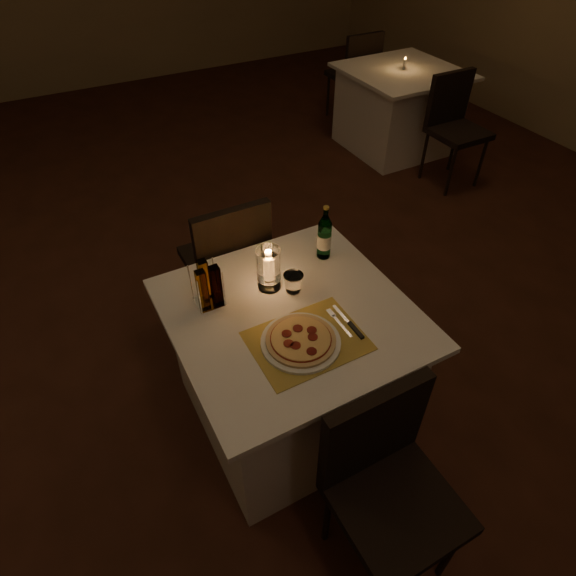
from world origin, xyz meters
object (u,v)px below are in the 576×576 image
tumbler (293,283)px  neighbor_table_right (397,110)px  chair_near (385,474)px  water_bottle (324,237)px  chair_far (228,255)px  main_table (290,366)px  hurricane_candle (269,266)px  pizza (301,339)px  plate (301,342)px

tumbler → neighbor_table_right: (2.31, 2.13, -0.41)m
chair_near → water_bottle: (0.32, 0.98, 0.30)m
chair_near → water_bottle: bearing=71.6°
chair_near → chair_far: same height
main_table → water_bottle: 0.63m
hurricane_candle → chair_near: bearing=-89.6°
pizza → tumbler: 0.32m
plate → tumbler: 0.32m
chair_near → pizza: chair_near is taller
water_bottle → main_table: bearing=-141.1°
water_bottle → plate: bearing=-130.3°
chair_near → hurricane_candle: size_ratio=4.34×
chair_far → tumbler: (0.08, -0.60, 0.24)m
main_table → plate: 0.42m
water_bottle → hurricane_candle: water_bottle is taller
main_table → plate: size_ratio=3.12×
plate → pizza: pizza is taller
main_table → neighbor_table_right: (2.38, 2.24, 0.00)m
main_table → chair_near: chair_near is taller
plate → water_bottle: (0.37, 0.44, 0.10)m
pizza → tumbler: bearing=66.6°
pizza → water_bottle: bearing=49.7°
hurricane_candle → neighbor_table_right: 3.19m
plate → tumbler: (0.13, 0.29, 0.03)m
main_table → plate: bearing=-105.5°
chair_near → plate: chair_near is taller
plate → neighbor_table_right: plate is taller
chair_near → water_bottle: 1.07m
chair_far → hurricane_candle: bearing=-90.7°
tumbler → neighbor_table_right: size_ratio=0.09×
plate → hurricane_candle: 0.38m
pizza → neighbor_table_right: pizza is taller
plate → water_bottle: 0.59m
chair_near → pizza: 0.58m
main_table → chair_far: 0.74m
main_table → chair_near: 0.74m
main_table → chair_far: chair_far is taller
chair_near → tumbler: bearing=84.7°
hurricane_candle → neighbor_table_right: size_ratio=0.21×
chair_far → plate: size_ratio=2.81×
chair_near → main_table: bearing=90.0°
chair_far → neighbor_table_right: bearing=32.6°
hurricane_candle → tumbler: bearing=-41.5°
plate → pizza: bearing=-126.8°
water_bottle → neighbor_table_right: (2.06, 1.98, -0.48)m
chair_near → pizza: size_ratio=3.21×
tumbler → water_bottle: size_ratio=0.32×
main_table → plate: (-0.05, -0.18, 0.38)m
chair_near → hurricane_candle: 0.95m
plate → pizza: size_ratio=1.14×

